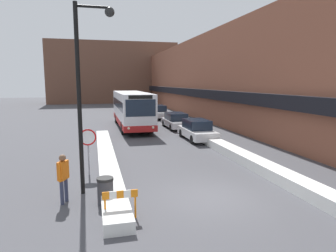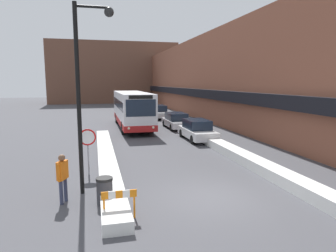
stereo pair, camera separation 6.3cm
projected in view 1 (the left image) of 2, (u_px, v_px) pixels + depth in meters
name	position (u px, v px, depth m)	size (l,w,h in m)	color
ground_plane	(212.00, 198.00, 11.17)	(160.00, 160.00, 0.00)	#47474C
building_row_right	(214.00, 78.00, 35.91)	(5.50, 60.00, 9.47)	brown
building_backdrop_far	(113.00, 73.00, 62.99)	(26.00, 8.00, 12.32)	brown
snow_bank_left	(107.00, 158.00, 16.22)	(0.90, 16.47, 0.39)	silver
snow_bank_right	(245.00, 158.00, 16.06)	(0.90, 17.71, 0.49)	silver
city_bus	(132.00, 109.00, 28.06)	(2.65, 11.28, 3.33)	silver
parked_car_front	(197.00, 130.00, 22.21)	(1.82, 4.42, 1.52)	silver
parked_car_middle	(176.00, 121.00, 27.80)	(1.89, 4.54, 1.44)	#B7B7BC
parked_car_back	(158.00, 112.00, 35.62)	(1.88, 4.82, 1.55)	silver
stop_sign	(88.00, 142.00, 13.67)	(0.76, 0.08, 2.16)	gray
street_lamp	(86.00, 80.00, 11.04)	(1.46, 0.36, 7.10)	black
pedestrian	(63.00, 174.00, 10.54)	(0.38, 0.54, 1.77)	#333851
trash_bin	(105.00, 191.00, 10.56)	(0.59, 0.59, 0.95)	#38383D
construction_barricade	(120.00, 199.00, 9.30)	(1.10, 0.06, 0.94)	orange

